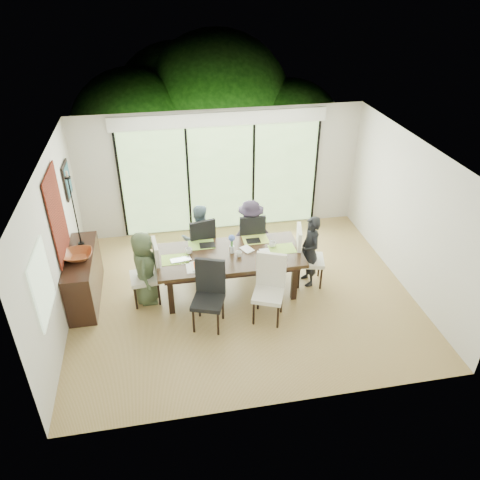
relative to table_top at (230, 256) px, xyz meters
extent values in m
cube|color=olive|center=(0.21, -0.14, -0.77)|extent=(6.00, 5.00, 0.01)
cube|color=white|center=(0.21, -0.14, 1.94)|extent=(6.00, 5.00, 0.01)
cube|color=beige|center=(0.21, 2.37, 0.59)|extent=(6.00, 0.02, 2.70)
cube|color=beige|center=(0.21, -2.65, 0.59)|extent=(6.00, 0.02, 2.70)
cube|color=beige|center=(-2.80, -0.14, 0.59)|extent=(0.02, 5.00, 2.70)
cube|color=silver|center=(3.22, -0.14, 0.59)|extent=(0.02, 5.00, 2.70)
cube|color=#598C3F|center=(0.21, 2.33, 0.44)|extent=(4.20, 0.02, 2.30)
cube|color=white|center=(0.21, 2.32, 1.74)|extent=(4.40, 0.06, 0.28)
cube|color=black|center=(-1.89, 2.32, 0.44)|extent=(0.05, 0.04, 2.30)
cube|color=black|center=(-0.49, 2.32, 0.44)|extent=(0.05, 0.04, 2.30)
cube|color=black|center=(0.91, 2.32, 0.44)|extent=(0.05, 0.04, 2.30)
cube|color=black|center=(2.31, 2.32, 0.44)|extent=(0.05, 0.04, 2.30)
cube|color=#8CAD7F|center=(-2.76, -1.34, 0.74)|extent=(0.02, 0.90, 1.00)
cube|color=#503722|center=(0.21, 3.26, -0.81)|extent=(6.00, 1.80, 0.10)
cube|color=brown|center=(0.21, 4.06, -0.21)|extent=(6.00, 0.08, 0.06)
sphere|color=#14380F|center=(-1.59, 5.06, 0.68)|extent=(3.20, 3.20, 3.20)
sphere|color=#14380F|center=(0.61, 5.66, 1.04)|extent=(4.00, 4.00, 4.00)
sphere|color=#14380F|center=(2.41, 4.86, 0.50)|extent=(2.80, 2.80, 2.80)
sphere|color=#14380F|center=(-0.39, 6.36, 0.86)|extent=(3.60, 3.60, 3.60)
cube|color=black|center=(0.00, 0.00, 0.00)|extent=(2.55, 1.17, 0.06)
cube|color=black|center=(0.00, 0.00, -0.10)|extent=(2.34, 0.96, 0.11)
cube|color=black|center=(-1.08, -0.43, -0.40)|extent=(0.10, 0.10, 0.73)
cube|color=black|center=(1.08, -0.43, -0.40)|extent=(0.10, 0.10, 0.73)
cube|color=black|center=(-1.08, 0.43, -0.40)|extent=(0.10, 0.10, 0.73)
cube|color=black|center=(1.08, 0.43, -0.40)|extent=(0.10, 0.10, 0.73)
imported|color=#445337|center=(-1.48, 0.00, -0.08)|extent=(0.46, 0.67, 1.37)
imported|color=black|center=(1.48, 0.00, -0.08)|extent=(0.46, 0.67, 1.37)
imported|color=slate|center=(-0.45, 0.83, -0.08)|extent=(0.65, 0.43, 1.37)
imported|color=#2A2233|center=(0.55, 0.83, -0.08)|extent=(0.69, 0.48, 1.37)
cube|color=#8FBD43|center=(-0.95, 0.00, 0.04)|extent=(0.47, 0.34, 0.01)
cube|color=#90BC43|center=(0.95, 0.00, 0.04)|extent=(0.47, 0.34, 0.01)
cube|color=#85B741|center=(-0.45, 0.40, 0.04)|extent=(0.47, 0.34, 0.01)
cube|color=#AEC546|center=(0.55, 0.40, 0.04)|extent=(0.47, 0.34, 0.01)
cube|color=white|center=(-0.55, -0.30, 0.04)|extent=(0.47, 0.34, 0.01)
cube|color=black|center=(-0.35, 0.35, 0.04)|extent=(0.28, 0.19, 0.01)
cube|color=black|center=(0.50, 0.35, 0.04)|extent=(0.25, 0.18, 0.01)
cube|color=white|center=(0.70, -0.05, 0.03)|extent=(0.32, 0.23, 0.00)
cube|color=white|center=(-0.55, -0.30, 0.05)|extent=(0.28, 0.28, 0.03)
cube|color=#E15A1A|center=(-0.55, -0.30, 0.07)|extent=(0.21, 0.21, 0.01)
cylinder|color=silver|center=(0.05, 0.05, 0.10)|extent=(0.08, 0.08, 0.13)
cylinder|color=#337226|center=(0.05, 0.05, 0.22)|extent=(0.04, 0.04, 0.17)
sphere|color=#546FD3|center=(0.05, 0.05, 0.33)|extent=(0.12, 0.12, 0.12)
imported|color=silver|center=(-0.85, -0.10, 0.05)|extent=(0.38, 0.27, 0.03)
imported|color=white|center=(-0.70, 0.15, 0.08)|extent=(0.19, 0.19, 0.10)
imported|color=white|center=(0.15, -0.10, 0.08)|extent=(0.12, 0.12, 0.10)
imported|color=white|center=(0.80, 0.10, 0.08)|extent=(0.15, 0.15, 0.10)
imported|color=white|center=(0.25, 0.05, 0.04)|extent=(0.26, 0.29, 0.02)
cube|color=black|center=(-2.55, 0.26, -0.31)|extent=(0.45, 1.61, 0.91)
imported|color=brown|center=(-2.55, 0.16, 0.20)|extent=(0.48, 0.48, 0.12)
cylinder|color=black|center=(-2.55, 0.61, 0.16)|extent=(0.10, 0.10, 0.04)
cylinder|color=black|center=(-2.55, 0.61, 0.80)|extent=(0.02, 0.02, 1.26)
cylinder|color=black|center=(-2.55, 0.61, 1.42)|extent=(0.10, 0.10, 0.03)
cylinder|color=silver|center=(-2.55, 0.61, 1.49)|extent=(0.04, 0.04, 0.10)
cube|color=maroon|center=(-2.76, 0.26, 0.94)|extent=(0.02, 1.00, 1.50)
cube|color=black|center=(-2.76, 1.56, 0.99)|extent=(0.03, 0.55, 0.65)
cube|color=#1A4653|center=(-2.74, 1.56, 0.99)|extent=(0.01, 0.45, 0.55)
camera|label=1|loc=(-1.07, -6.81, 4.48)|focal=35.00mm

